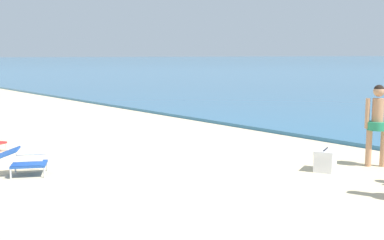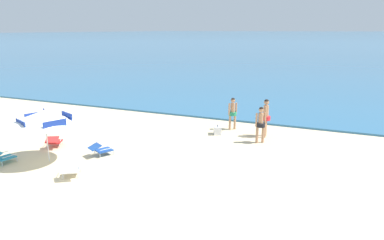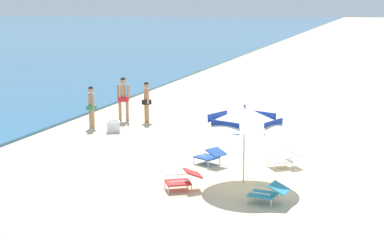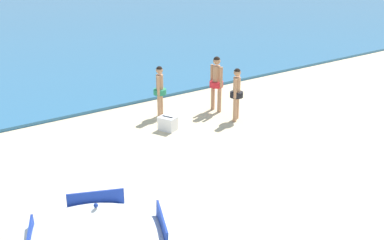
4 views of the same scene
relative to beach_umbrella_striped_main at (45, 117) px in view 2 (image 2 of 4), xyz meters
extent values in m
plane|color=beige|center=(2.63, -3.29, -1.72)|extent=(800.00, 800.00, 0.00)
cube|color=#2D668E|center=(2.63, 408.35, -1.67)|extent=(800.00, 800.00, 0.10)
cylinder|color=silver|center=(0.00, 0.00, -0.73)|extent=(0.04, 0.04, 1.99)
cone|color=white|center=(0.00, 0.00, 0.00)|extent=(2.98, 2.95, 0.70)
cube|color=navy|center=(0.32, 0.78, -0.12)|extent=(0.78, 0.36, 0.29)
cube|color=navy|center=(-0.78, 0.32, -0.12)|extent=(0.36, 0.78, 0.29)
cube|color=navy|center=(-0.32, -0.78, -0.12)|extent=(0.78, 0.36, 0.29)
cube|color=navy|center=(0.78, -0.32, -0.12)|extent=(0.36, 0.78, 0.29)
sphere|color=navy|center=(0.00, 0.00, 0.30)|extent=(0.06, 0.06, 0.06)
cube|color=teal|center=(-1.38, -0.73, -1.52)|extent=(0.61, 0.68, 0.04)
cylinder|color=silver|center=(-1.57, -0.41, -1.63)|extent=(0.03, 0.03, 0.18)
cylinder|color=silver|center=(-1.09, -0.49, -1.63)|extent=(0.03, 0.03, 0.18)
cylinder|color=silver|center=(-1.19, -1.06, -1.63)|extent=(0.03, 0.03, 0.18)
cylinder|color=silver|center=(-1.66, -0.69, -1.40)|extent=(0.12, 0.54, 0.02)
cylinder|color=silver|center=(-1.11, -0.78, -1.40)|extent=(0.12, 0.54, 0.02)
cube|color=#1E4799|center=(1.49, 1.38, -1.52)|extent=(0.74, 0.78, 0.04)
cube|color=#1E4799|center=(1.31, 1.05, -1.31)|extent=(0.63, 0.59, 0.18)
cylinder|color=silver|center=(1.41, 1.75, -1.63)|extent=(0.03, 0.03, 0.18)
cylinder|color=silver|center=(1.84, 1.51, -1.63)|extent=(0.03, 0.03, 0.18)
cylinder|color=silver|center=(1.14, 1.25, -1.63)|extent=(0.03, 0.03, 0.18)
cylinder|color=silver|center=(1.57, 1.01, -1.63)|extent=(0.03, 0.03, 0.18)
cylinder|color=silver|center=(1.24, 1.51, -1.40)|extent=(0.28, 0.49, 0.02)
cylinder|color=silver|center=(1.73, 1.25, -1.40)|extent=(0.28, 0.49, 0.02)
cube|color=white|center=(1.71, -0.71, -1.52)|extent=(0.76, 0.79, 0.04)
cube|color=white|center=(1.92, -1.03, -1.31)|extent=(0.63, 0.60, 0.21)
cylinder|color=silver|center=(1.34, -0.60, -1.63)|extent=(0.03, 0.03, 0.18)
cylinder|color=silver|center=(1.75, -0.33, -1.63)|extent=(0.03, 0.03, 0.18)
cylinder|color=silver|center=(1.66, -1.08, -1.63)|extent=(0.03, 0.03, 0.18)
cylinder|color=silver|center=(2.07, -0.81, -1.63)|extent=(0.03, 0.03, 0.18)
cylinder|color=silver|center=(1.47, -0.86, -1.40)|extent=(0.32, 0.46, 0.02)
cylinder|color=silver|center=(1.94, -0.55, -1.40)|extent=(0.32, 0.46, 0.02)
cube|color=red|center=(-1.07, 1.43, -1.52)|extent=(0.75, 0.78, 0.04)
cube|color=red|center=(-0.89, 1.10, -1.31)|extent=(0.63, 0.59, 0.19)
cylinder|color=silver|center=(-1.42, 1.56, -1.63)|extent=(0.03, 0.03, 0.18)
cylinder|color=silver|center=(-0.99, 1.80, -1.63)|extent=(0.03, 0.03, 0.18)
cylinder|color=silver|center=(-1.14, 1.06, -1.63)|extent=(0.03, 0.03, 0.18)
cylinder|color=silver|center=(-0.72, 1.30, -1.63)|extent=(0.03, 0.03, 0.18)
cylinder|color=silver|center=(-1.31, 1.29, -1.40)|extent=(0.28, 0.48, 0.02)
cylinder|color=silver|center=(-0.82, 1.56, -1.40)|extent=(0.28, 0.48, 0.02)
cylinder|color=tan|center=(5.22, 6.96, -1.33)|extent=(0.11, 0.11, 0.78)
cylinder|color=tan|center=(5.03, 6.76, -1.33)|extent=(0.11, 0.11, 0.78)
cylinder|color=#23845B|center=(5.13, 6.86, -0.92)|extent=(0.39, 0.39, 0.16)
cylinder|color=tan|center=(5.13, 6.86, -0.66)|extent=(0.22, 0.22, 0.55)
cylinder|color=tan|center=(5.26, 7.00, -0.68)|extent=(0.08, 0.08, 0.59)
cylinder|color=tan|center=(4.99, 6.72, -0.68)|extent=(0.08, 0.08, 0.59)
sphere|color=tan|center=(5.13, 6.86, -0.25)|extent=(0.21, 0.21, 0.21)
sphere|color=black|center=(5.13, 6.86, -0.22)|extent=(0.19, 0.19, 0.19)
cylinder|color=tan|center=(6.85, 6.46, -1.29)|extent=(0.13, 0.13, 0.86)
cylinder|color=tan|center=(6.87, 6.15, -1.29)|extent=(0.13, 0.13, 0.86)
cylinder|color=red|center=(6.86, 6.31, -0.84)|extent=(0.43, 0.43, 0.18)
cylinder|color=tan|center=(6.86, 6.31, -0.56)|extent=(0.24, 0.24, 0.61)
cylinder|color=tan|center=(6.84, 6.52, -0.57)|extent=(0.09, 0.09, 0.65)
cylinder|color=tan|center=(6.88, 6.09, -0.57)|extent=(0.09, 0.09, 0.65)
sphere|color=tan|center=(6.86, 6.31, -0.10)|extent=(0.23, 0.23, 0.23)
sphere|color=black|center=(6.86, 6.31, -0.07)|extent=(0.21, 0.21, 0.21)
cylinder|color=tan|center=(6.73, 5.22, -1.33)|extent=(0.11, 0.11, 0.79)
cylinder|color=tan|center=(6.95, 5.38, -1.33)|extent=(0.11, 0.11, 0.79)
cylinder|color=black|center=(6.84, 5.30, -0.92)|extent=(0.39, 0.39, 0.16)
cylinder|color=tan|center=(6.84, 5.30, -0.66)|extent=(0.22, 0.22, 0.56)
cylinder|color=tan|center=(6.68, 5.18, -0.67)|extent=(0.09, 0.09, 0.59)
cylinder|color=tan|center=(7.00, 5.42, -0.67)|extent=(0.09, 0.09, 0.59)
sphere|color=tan|center=(6.84, 5.30, -0.24)|extent=(0.21, 0.21, 0.21)
sphere|color=black|center=(6.84, 5.30, -0.21)|extent=(0.20, 0.20, 0.20)
cube|color=white|center=(4.72, 5.79, -1.56)|extent=(0.50, 0.58, 0.32)
cube|color=white|center=(4.72, 5.79, -1.36)|extent=(0.52, 0.59, 0.08)
cylinder|color=black|center=(4.72, 5.79, -1.31)|extent=(0.16, 0.32, 0.02)
camera|label=1|loc=(9.90, -1.73, 0.44)|focal=44.72mm
camera|label=2|loc=(9.77, -9.27, 3.11)|focal=32.64mm
camera|label=3|loc=(-13.66, -2.67, 2.64)|focal=52.27mm
camera|label=4|loc=(-2.05, -5.05, 3.52)|focal=44.92mm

